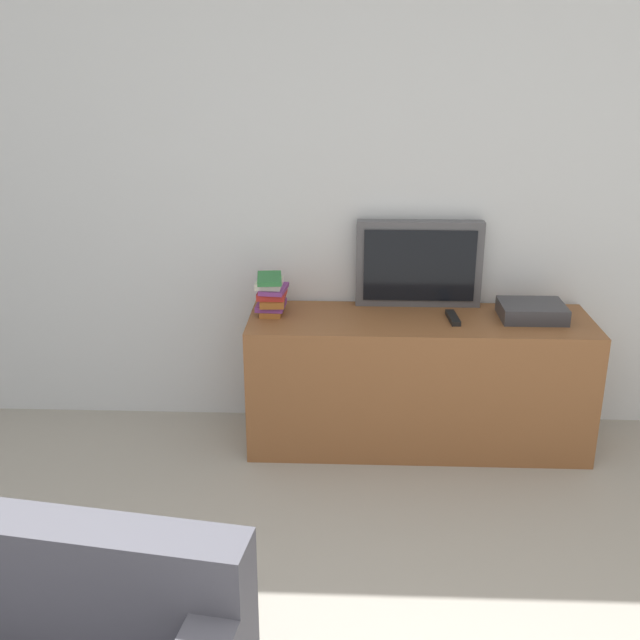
{
  "coord_description": "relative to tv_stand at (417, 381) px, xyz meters",
  "views": [
    {
      "loc": [
        0.14,
        -0.87,
        1.97
      ],
      "look_at": [
        0.01,
        2.23,
        0.86
      ],
      "focal_mm": 42.0,
      "sensor_mm": 36.0,
      "label": 1
    }
  ],
  "objects": [
    {
      "name": "wall_back",
      "position": [
        -0.5,
        0.32,
        0.95
      ],
      "size": [
        9.0,
        0.06,
        2.6
      ],
      "color": "silver",
      "rests_on": "ground_plane"
    },
    {
      "name": "tv_stand",
      "position": [
        0.0,
        0.0,
        0.0
      ],
      "size": [
        1.74,
        0.53,
        0.7
      ],
      "color": "brown",
      "rests_on": "ground_plane"
    },
    {
      "name": "television",
      "position": [
        0.0,
        0.22,
        0.58
      ],
      "size": [
        0.66,
        0.09,
        0.45
      ],
      "color": "#4C4C51",
      "rests_on": "tv_stand"
    },
    {
      "name": "book_stack",
      "position": [
        -0.76,
        0.06,
        0.45
      ],
      "size": [
        0.16,
        0.23,
        0.2
      ],
      "color": "#995623",
      "rests_on": "tv_stand"
    },
    {
      "name": "remote_on_stand",
      "position": [
        0.16,
        -0.01,
        0.36
      ],
      "size": [
        0.06,
        0.2,
        0.02
      ],
      "rotation": [
        0.0,
        0.0,
        0.07
      ],
      "color": "black",
      "rests_on": "tv_stand"
    },
    {
      "name": "set_top_box",
      "position": [
        0.56,
        0.03,
        0.39
      ],
      "size": [
        0.32,
        0.26,
        0.08
      ],
      "color": "#333338",
      "rests_on": "tv_stand"
    }
  ]
}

